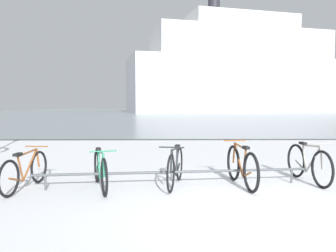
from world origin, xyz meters
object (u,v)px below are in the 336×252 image
Objects in this scene: bicycle_2 at (175,167)px; bicycle_4 at (308,164)px; bicycle_1 at (100,170)px; bicycle_3 at (241,166)px; bicycle_0 at (25,171)px; ferry_ship at (244,73)px.

bicycle_2 is 0.98× the size of bicycle_4.
bicycle_4 is at bearing 6.47° from bicycle_1.
bicycle_3 is 1.01× the size of bicycle_4.
bicycle_0 is 1.00× the size of bicycle_3.
bicycle_1 is 4.12m from bicycle_4.
bicycle_4 is (5.47, 0.47, 0.04)m from bicycle_0.
bicycle_1 is 1.02× the size of bicycle_2.
ferry_ship reaches higher than bicycle_4.
bicycle_0 is at bearing -107.30° from ferry_ship.
bicycle_2 is at bearing -104.81° from ferry_ship.
ferry_ship is at bearing 76.37° from bicycle_3.
bicycle_4 is (2.69, 0.27, 0.01)m from bicycle_2.
ferry_ship reaches higher than bicycle_0.
bicycle_2 is at bearing 179.68° from bicycle_3.
bicycle_2 is at bearing 7.94° from bicycle_1.
ferry_ship reaches higher than bicycle_2.
bicycle_3 reaches higher than bicycle_4.
ferry_ship is (15.30, 57.85, 7.27)m from bicycle_2.
bicycle_1 is 0.04× the size of ferry_ship.
ferry_ship is at bearing 77.65° from bicycle_4.
bicycle_4 reaches higher than bicycle_1.
bicycle_3 is at bearing 2.74° from bicycle_0.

